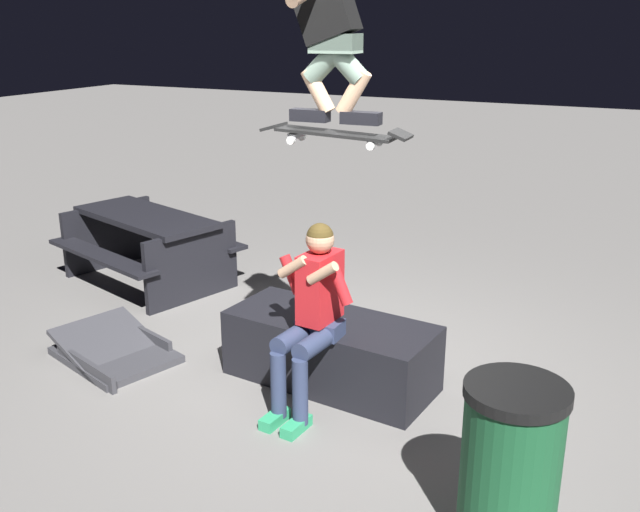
% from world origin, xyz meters
% --- Properties ---
extents(ground_plane, '(40.00, 40.00, 0.00)m').
position_xyz_m(ground_plane, '(0.00, 0.00, 0.00)').
color(ground_plane, slate).
extents(ledge_box_main, '(1.66, 0.83, 0.52)m').
position_xyz_m(ledge_box_main, '(0.01, 0.16, 0.26)').
color(ledge_box_main, black).
rests_on(ledge_box_main, ground).
extents(person_sitting_on_ledge, '(0.60, 0.77, 1.36)m').
position_xyz_m(person_sitting_on_ledge, '(-0.03, 0.56, 0.76)').
color(person_sitting_on_ledge, '#2D3856').
rests_on(person_sitting_on_ledge, ground).
extents(skateboard, '(1.03, 0.25, 0.13)m').
position_xyz_m(skateboard, '(-0.12, 0.39, 1.97)').
color(skateboard, black).
extents(skater_airborne, '(0.62, 0.89, 1.12)m').
position_xyz_m(skater_airborne, '(-0.07, 0.40, 2.65)').
color(skater_airborne, black).
extents(kicker_ramp, '(1.13, 0.99, 0.31)m').
position_xyz_m(kicker_ramp, '(1.79, 0.59, 0.05)').
color(kicker_ramp, '#38383D').
rests_on(kicker_ramp, ground).
extents(picnic_table_back, '(2.02, 1.78, 0.75)m').
position_xyz_m(picnic_table_back, '(2.71, -1.01, 0.50)').
color(picnic_table_back, black).
rests_on(picnic_table_back, ground).
extents(trash_bin, '(0.54, 0.54, 0.94)m').
position_xyz_m(trash_bin, '(-1.60, 1.39, 0.47)').
color(trash_bin, '#19512D').
rests_on(trash_bin, ground).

